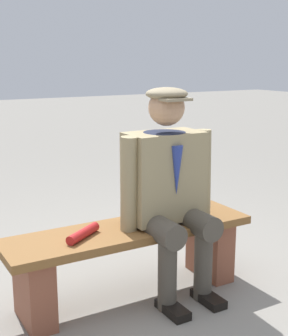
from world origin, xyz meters
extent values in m
plane|color=gray|center=(0.00, 0.00, 0.00)|extent=(30.00, 30.00, 0.00)
cube|color=brown|center=(0.00, 0.00, 0.42)|extent=(1.52, 0.41, 0.05)
cube|color=brown|center=(-0.60, 0.00, 0.20)|extent=(0.15, 0.35, 0.40)
cube|color=brown|center=(0.60, 0.00, 0.20)|extent=(0.15, 0.35, 0.40)
cube|color=#94855F|center=(-0.23, 0.00, 0.73)|extent=(0.46, 0.26, 0.53)
cylinder|color=#1E2338|center=(-0.23, 0.00, 0.97)|extent=(0.25, 0.25, 0.06)
cone|color=navy|center=(-0.23, 0.14, 0.79)|extent=(0.07, 0.07, 0.29)
sphere|color=tan|center=(-0.23, 0.02, 1.14)|extent=(0.21, 0.21, 0.21)
ellipsoid|color=gray|center=(-0.23, 0.02, 1.22)|extent=(0.25, 0.25, 0.07)
cube|color=gray|center=(-0.23, 0.12, 1.20)|extent=(0.17, 0.10, 0.02)
cylinder|color=#484239|center=(-0.36, 0.12, 0.46)|extent=(0.15, 0.42, 0.15)
cylinder|color=#484239|center=(-0.36, 0.25, 0.23)|extent=(0.11, 0.11, 0.46)
cube|color=black|center=(-0.36, 0.31, 0.03)|extent=(0.10, 0.24, 0.05)
cylinder|color=#94855F|center=(-0.49, 0.04, 0.71)|extent=(0.11, 0.12, 0.58)
cylinder|color=#484239|center=(-0.11, 0.12, 0.46)|extent=(0.15, 0.42, 0.15)
cylinder|color=#484239|center=(-0.11, 0.25, 0.23)|extent=(0.11, 0.11, 0.46)
cube|color=black|center=(-0.11, 0.31, 0.03)|extent=(0.10, 0.24, 0.05)
cylinder|color=#94855F|center=(0.03, 0.04, 0.71)|extent=(0.11, 0.13, 0.58)
cylinder|color=#B21E1E|center=(0.31, 0.02, 0.47)|extent=(0.25, 0.19, 0.05)
camera|label=1|loc=(1.28, 2.38, 1.42)|focal=51.42mm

